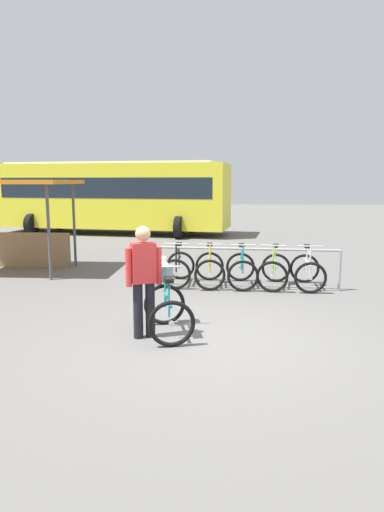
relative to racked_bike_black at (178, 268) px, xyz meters
name	(u,v)px	position (x,y,z in m)	size (l,w,h in m)	color
ground_plane	(207,340)	(0.72, -3.61, -0.37)	(80.00, 80.00, 0.00)	#605E5B
bike_rack_rail	(247,257)	(1.49, -0.30, 0.32)	(3.90, 0.37, 0.88)	#99999E
racked_bike_black	(178,268)	(0.00, 0.00, 0.00)	(0.69, 1.14, 0.98)	black
racked_bike_yellow	(210,269)	(0.70, -0.06, 0.00)	(0.68, 1.13, 0.98)	black
racked_bike_teal	(242,270)	(1.40, -0.11, 0.00)	(0.66, 1.08, 0.97)	black
racked_bike_lime	(274,270)	(2.09, -0.17, 0.00)	(0.87, 1.22, 0.97)	black
racked_bike_white	(307,271)	(2.79, -0.23, 0.00)	(0.74, 1.16, 0.98)	black
featured_bicycle	(167,301)	(0.10, -3.29, 0.12)	(0.87, 1.25, 1.09)	black
person_with_featured_bike	(144,277)	(-0.21, -3.54, 0.54)	(0.50, 0.31, 1.64)	black
bus_distant	(113,194)	(-3.65, 9.95, 1.37)	(10.27, 4.46, 3.08)	yellow
market_stall	(17,216)	(-4.28, 1.57, 1.03)	(3.14, 2.35, 2.30)	#4C4C51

